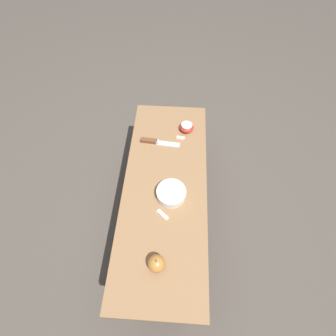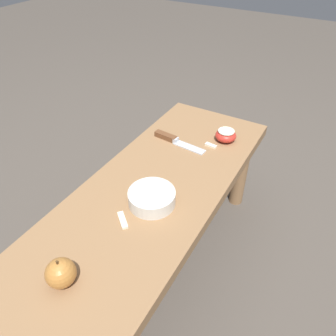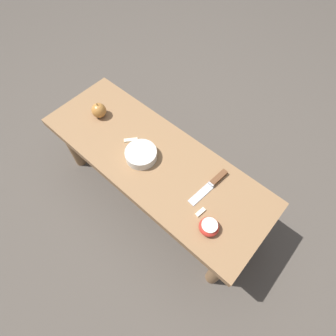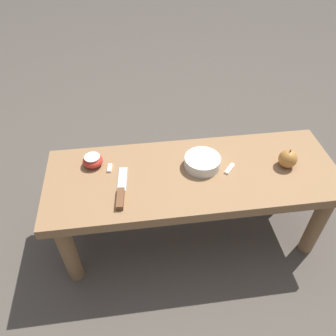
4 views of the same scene
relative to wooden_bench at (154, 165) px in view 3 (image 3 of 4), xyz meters
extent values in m
plane|color=#4C443D|center=(0.00, 0.00, -0.33)|extent=(8.00, 8.00, 0.00)
cube|color=olive|center=(0.00, 0.00, 0.04)|extent=(1.11, 0.40, 0.04)
cylinder|color=olive|center=(-0.50, -0.14, -0.15)|extent=(0.06, 0.06, 0.35)
cylinder|color=olive|center=(0.50, -0.14, -0.15)|extent=(0.06, 0.06, 0.35)
cylinder|color=olive|center=(-0.50, 0.14, -0.15)|extent=(0.06, 0.06, 0.35)
cylinder|color=olive|center=(0.50, 0.14, -0.15)|extent=(0.06, 0.06, 0.35)
cube|color=#B7BABF|center=(-0.27, 0.00, 0.06)|extent=(0.04, 0.12, 0.00)
cube|color=#B7BABF|center=(-0.27, -0.06, 0.07)|extent=(0.03, 0.01, 0.02)
cube|color=brown|center=(-0.28, -0.10, 0.07)|extent=(0.03, 0.09, 0.02)
sphere|color=#B27233|center=(0.36, -0.01, 0.10)|extent=(0.07, 0.07, 0.07)
cylinder|color=#4C3319|center=(0.36, -0.01, 0.14)|extent=(0.00, 0.00, 0.01)
ellipsoid|color=red|center=(-0.38, 0.09, 0.08)|extent=(0.08, 0.08, 0.04)
cylinder|color=silver|center=(-0.38, 0.09, 0.10)|extent=(0.06, 0.06, 0.00)
cube|color=silver|center=(-0.31, 0.06, 0.07)|extent=(0.02, 0.04, 0.01)
cube|color=silver|center=(0.14, 0.00, 0.07)|extent=(0.05, 0.06, 0.01)
cylinder|color=silver|center=(0.04, 0.03, 0.08)|extent=(0.14, 0.14, 0.04)
camera|label=1|loc=(0.61, 0.05, 1.16)|focal=28.00mm
camera|label=2|loc=(0.61, 0.41, 0.74)|focal=35.00mm
camera|label=3|loc=(-0.47, 0.43, 1.03)|focal=28.00mm
camera|label=4|loc=(-0.21, -0.87, 0.92)|focal=35.00mm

